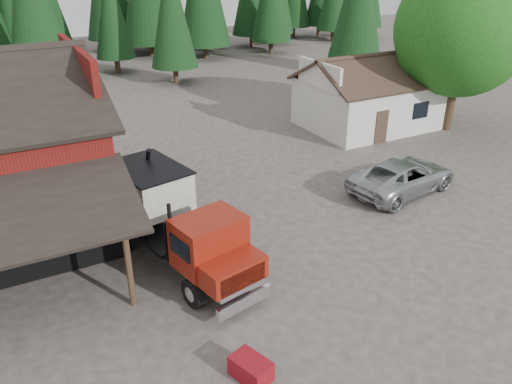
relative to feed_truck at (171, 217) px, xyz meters
name	(u,v)px	position (x,y,z in m)	size (l,w,h in m)	color
ground	(313,289)	(3.50, -4.03, -1.76)	(120.00, 120.00, 0.00)	#4A3F3A
farmhouse	(369,101)	(16.50, 8.97, -0.10)	(8.60, 6.42, 4.65)	silver
deciduous_tree	(463,34)	(20.51, 5.94, 4.15)	(8.00, 8.00, 10.20)	#382619
conifer_backdrop	(79,64)	(3.50, 37.97, -1.76)	(76.00, 16.00, 16.00)	black
near_pine_b	(171,11)	(9.50, 25.97, 4.13)	(3.96, 3.96, 10.40)	#382619
feed_truck	(171,217)	(0.00, 0.00, 0.00)	(3.89, 8.63, 3.77)	black
silver_car	(403,176)	(11.50, 0.37, -0.97)	(2.62, 5.69, 1.58)	#B1B5B9
equip_box	(251,369)	(-0.16, -6.45, -1.46)	(0.70, 1.10, 0.60)	maroon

